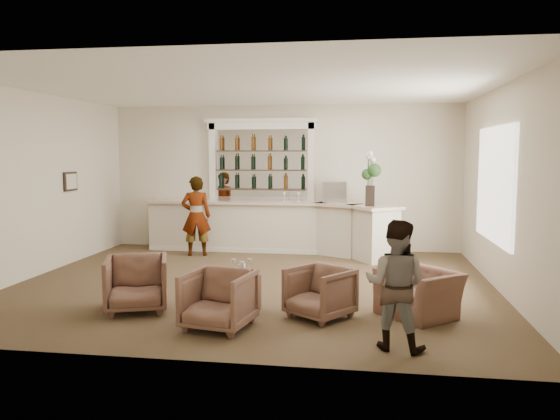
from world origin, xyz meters
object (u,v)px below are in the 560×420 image
object	(u,v)px
cocktail_table	(241,291)
armchair_left	(137,283)
armchair_far	(419,293)
espresso_machine	(334,192)
armchair_center	(219,300)
armchair_right	(320,293)
guest	(395,285)
flower_vase	(370,176)
sommelier	(196,216)
bar_counter	(273,227)

from	to	relation	value
cocktail_table	armchair_left	bearing A→B (deg)	-167.54
armchair_far	espresso_machine	size ratio (longest dim) A/B	1.86
armchair_left	armchair_center	world-z (taller)	armchair_left
armchair_right	armchair_left	bearing A→B (deg)	-142.03
armchair_center	armchair_right	xyz separation A→B (m)	(1.23, 0.64, -0.02)
guest	armchair_right	size ratio (longest dim) A/B	1.94
armchair_right	flower_vase	bearing A→B (deg)	117.05
armchair_center	flower_vase	world-z (taller)	flower_vase
cocktail_table	armchair_left	distance (m)	1.48
sommelier	armchair_center	bearing A→B (deg)	95.07
flower_vase	guest	bearing A→B (deg)	-87.38
cocktail_table	armchair_center	xyz separation A→B (m)	(-0.09, -0.91, 0.12)
guest	armchair_far	size ratio (longest dim) A/B	1.53
cocktail_table	armchair_far	world-z (taller)	armchair_far
guest	espresso_machine	world-z (taller)	espresso_machine
armchair_right	armchair_far	bearing A→B (deg)	49.32
espresso_machine	flower_vase	size ratio (longest dim) A/B	0.47
sommelier	flower_vase	distance (m)	3.80
armchair_center	armchair_right	bearing A→B (deg)	38.53
armchair_left	flower_vase	bearing A→B (deg)	31.39
cocktail_table	sommelier	bearing A→B (deg)	115.85
armchair_far	flower_vase	size ratio (longest dim) A/B	0.88
armchair_left	espresso_machine	bearing A→B (deg)	42.72
guest	armchair_right	world-z (taller)	guest
cocktail_table	flower_vase	bearing A→B (deg)	64.04
sommelier	flower_vase	world-z (taller)	flower_vase
guest	flower_vase	size ratio (longest dim) A/B	1.34
bar_counter	armchair_center	distance (m)	5.40
armchair_center	guest	bearing A→B (deg)	0.77
bar_counter	armchair_center	bearing A→B (deg)	-87.94
armchair_right	bar_counter	bearing A→B (deg)	143.54
bar_counter	armchair_left	bearing A→B (deg)	-103.49
espresso_machine	bar_counter	bearing A→B (deg)	179.18
bar_counter	guest	xyz separation A→B (m)	(2.36, -5.79, 0.17)
armchair_center	armchair_far	distance (m)	2.73
armchair_right	armchair_far	world-z (taller)	armchair_right
sommelier	armchair_center	xyz separation A→B (m)	(1.77, -4.74, -0.49)
espresso_machine	armchair_left	bearing A→B (deg)	-120.59
sommelier	cocktail_table	bearing A→B (deg)	100.50
bar_counter	armchair_left	xyz separation A→B (m)	(-1.15, -4.80, -0.18)
cocktail_table	armchair_right	xyz separation A→B (m)	(1.14, -0.27, 0.10)
bar_counter	armchair_far	bearing A→B (deg)	-58.31
bar_counter	sommelier	xyz separation A→B (m)	(-1.57, -0.65, 0.29)
armchair_left	armchair_right	xyz separation A→B (m)	(2.58, 0.05, -0.04)
guest	espresso_machine	xyz separation A→B (m)	(-1.00, 5.84, 0.63)
sommelier	armchair_right	world-z (taller)	sommelier
sommelier	guest	xyz separation A→B (m)	(3.93, -5.13, -0.12)
bar_counter	espresso_machine	distance (m)	1.58
armchair_far	armchair_center	bearing A→B (deg)	-111.60
flower_vase	armchair_right	bearing A→B (deg)	-99.83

